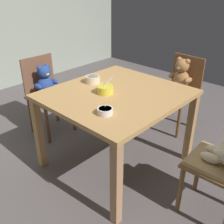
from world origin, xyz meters
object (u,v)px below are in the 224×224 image
object	(u,v)px
teddy_chair_near_right	(179,84)
porridge_bowl_yellow_center	(105,89)
porridge_bowl_white_near_left	(105,111)
teddy_chair_far_center	(46,88)
dining_table	(116,103)
porridge_bowl_cream_far_center	(93,79)

from	to	relation	value
teddy_chair_near_right	porridge_bowl_yellow_center	size ratio (longest dim) A/B	5.61
teddy_chair_near_right	porridge_bowl_white_near_left	world-z (taller)	porridge_bowl_white_near_left
teddy_chair_far_center	dining_table	bearing A→B (deg)	4.25
teddy_chair_far_center	porridge_bowl_white_near_left	bearing A→B (deg)	-12.82
teddy_chair_far_center	porridge_bowl_white_near_left	size ratio (longest dim) A/B	7.38
teddy_chair_near_right	porridge_bowl_yellow_center	distance (m)	1.09
teddy_chair_near_right	porridge_bowl_cream_far_center	distance (m)	1.06
teddy_chair_far_center	porridge_bowl_cream_far_center	distance (m)	0.70
teddy_chair_near_right	porridge_bowl_white_near_left	size ratio (longest dim) A/B	7.23
teddy_chair_near_right	porridge_bowl_yellow_center	xyz separation A→B (m)	(-1.06, 0.10, 0.23)
porridge_bowl_cream_far_center	porridge_bowl_yellow_center	size ratio (longest dim) A/B	0.93
porridge_bowl_cream_far_center	porridge_bowl_yellow_center	world-z (taller)	porridge_bowl_yellow_center
dining_table	porridge_bowl_cream_far_center	size ratio (longest dim) A/B	8.14
porridge_bowl_white_near_left	porridge_bowl_yellow_center	xyz separation A→B (m)	(0.27, 0.26, 0.01)
porridge_bowl_white_near_left	porridge_bowl_cream_far_center	distance (m)	0.63
porridge_bowl_cream_far_center	teddy_chair_far_center	bearing A→B (deg)	97.99
dining_table	teddy_chair_near_right	size ratio (longest dim) A/B	1.35
teddy_chair_far_center	porridge_bowl_cream_far_center	world-z (taller)	teddy_chair_far_center
porridge_bowl_white_near_left	teddy_chair_far_center	bearing A→B (deg)	76.98
dining_table	teddy_chair_far_center	distance (m)	0.97
porridge_bowl_white_near_left	porridge_bowl_yellow_center	distance (m)	0.37
teddy_chair_far_center	porridge_bowl_cream_far_center	xyz separation A→B (m)	(0.09, -0.65, 0.24)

